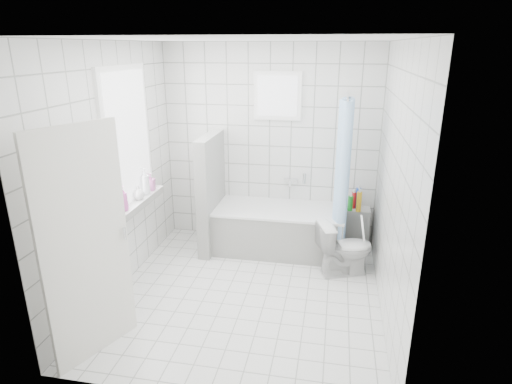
# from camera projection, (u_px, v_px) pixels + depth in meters

# --- Properties ---
(ground) EXTENTS (3.00, 3.00, 0.00)m
(ground) POSITION_uv_depth(u_px,v_px,m) (247.00, 294.00, 4.63)
(ground) COLOR white
(ground) RESTS_ON ground
(ceiling) EXTENTS (3.00, 3.00, 0.00)m
(ceiling) POSITION_uv_depth(u_px,v_px,m) (245.00, 39.00, 3.79)
(ceiling) COLOR white
(ceiling) RESTS_ON ground
(wall_back) EXTENTS (2.80, 0.02, 2.60)m
(wall_back) POSITION_uv_depth(u_px,v_px,m) (270.00, 146.00, 5.60)
(wall_back) COLOR white
(wall_back) RESTS_ON ground
(wall_front) EXTENTS (2.80, 0.02, 2.60)m
(wall_front) POSITION_uv_depth(u_px,v_px,m) (199.00, 245.00, 2.81)
(wall_front) COLOR white
(wall_front) RESTS_ON ground
(wall_left) EXTENTS (0.02, 3.00, 2.60)m
(wall_left) POSITION_uv_depth(u_px,v_px,m) (115.00, 172.00, 4.45)
(wall_left) COLOR white
(wall_left) RESTS_ON ground
(wall_right) EXTENTS (0.02, 3.00, 2.60)m
(wall_right) POSITION_uv_depth(u_px,v_px,m) (393.00, 187.00, 3.96)
(wall_right) COLOR white
(wall_right) RESTS_ON ground
(window_left) EXTENTS (0.01, 0.90, 1.40)m
(window_left) POSITION_uv_depth(u_px,v_px,m) (129.00, 138.00, 4.63)
(window_left) COLOR white
(window_left) RESTS_ON wall_left
(window_back) EXTENTS (0.50, 0.01, 0.50)m
(window_back) POSITION_uv_depth(u_px,v_px,m) (277.00, 96.00, 5.33)
(window_back) COLOR white
(window_back) RESTS_ON wall_back
(window_sill) EXTENTS (0.18, 1.02, 0.08)m
(window_sill) POSITION_uv_depth(u_px,v_px,m) (139.00, 202.00, 4.86)
(window_sill) COLOR white
(window_sill) RESTS_ON wall_left
(door) EXTENTS (0.35, 0.75, 2.00)m
(door) POSITION_uv_depth(u_px,v_px,m) (86.00, 247.00, 3.46)
(door) COLOR silver
(door) RESTS_ON ground
(bathtub) EXTENTS (1.63, 0.77, 0.58)m
(bathtub) POSITION_uv_depth(u_px,v_px,m) (279.00, 229.00, 5.55)
(bathtub) COLOR white
(bathtub) RESTS_ON ground
(partition_wall) EXTENTS (0.15, 0.85, 1.50)m
(partition_wall) POSITION_uv_depth(u_px,v_px,m) (211.00, 193.00, 5.51)
(partition_wall) COLOR white
(partition_wall) RESTS_ON ground
(tiled_ledge) EXTENTS (0.40, 0.24, 0.55)m
(tiled_ledge) POSITION_uv_depth(u_px,v_px,m) (353.00, 228.00, 5.62)
(tiled_ledge) COLOR white
(tiled_ledge) RESTS_ON ground
(toilet) EXTENTS (0.72, 0.56, 0.65)m
(toilet) POSITION_uv_depth(u_px,v_px,m) (345.00, 248.00, 4.95)
(toilet) COLOR white
(toilet) RESTS_ON ground
(curtain_rod) EXTENTS (0.02, 0.80, 0.02)m
(curtain_rod) POSITION_uv_depth(u_px,v_px,m) (347.00, 97.00, 4.84)
(curtain_rod) COLOR silver
(curtain_rod) RESTS_ON wall_back
(shower_curtain) EXTENTS (0.14, 0.48, 1.78)m
(shower_curtain) POSITION_uv_depth(u_px,v_px,m) (342.00, 176.00, 5.01)
(shower_curtain) COLOR #52A2F2
(shower_curtain) RESTS_ON curtain_rod
(tub_faucet) EXTENTS (0.18, 0.06, 0.06)m
(tub_faucet) POSITION_uv_depth(u_px,v_px,m) (291.00, 181.00, 5.66)
(tub_faucet) COLOR silver
(tub_faucet) RESTS_ON wall_back
(sill_bottles) EXTENTS (0.17, 0.82, 0.31)m
(sill_bottles) POSITION_uv_depth(u_px,v_px,m) (139.00, 188.00, 4.82)
(sill_bottles) COLOR silver
(sill_bottles) RESTS_ON window_sill
(ledge_bottles) EXTENTS (0.17, 0.19, 0.27)m
(ledge_bottles) POSITION_uv_depth(u_px,v_px,m) (356.00, 201.00, 5.46)
(ledge_bottles) COLOR red
(ledge_bottles) RESTS_ON tiled_ledge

